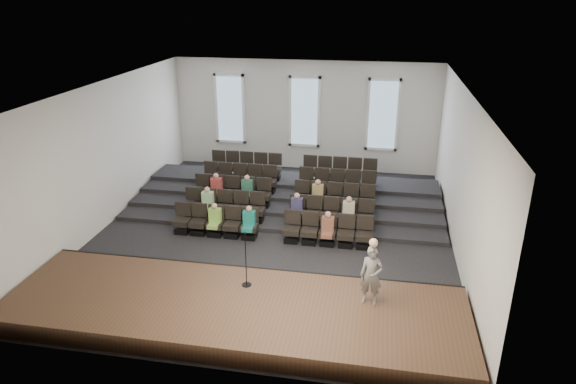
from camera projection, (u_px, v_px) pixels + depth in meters
name	position (u px, v px, depth m)	size (l,w,h in m)	color
ground	(274.00, 232.00, 17.87)	(14.00, 14.00, 0.00)	black
ceiling	(272.00, 88.00, 16.02)	(12.00, 14.00, 0.02)	white
wall_back	(305.00, 116.00, 23.37)	(12.00, 0.04, 5.00)	silver
wall_front	(204.00, 272.00, 10.53)	(12.00, 0.04, 5.00)	silver
wall_left	(105.00, 154.00, 17.94)	(0.04, 14.00, 5.00)	silver
wall_right	(462.00, 175.00, 15.95)	(0.04, 14.00, 5.00)	silver
stage	(234.00, 310.00, 13.12)	(11.80, 3.60, 0.50)	#482C1F
stage_lip	(250.00, 275.00, 14.74)	(11.80, 0.06, 0.52)	black
risers	(290.00, 194.00, 20.70)	(11.80, 4.80, 0.60)	black
seating_rows	(282.00, 198.00, 19.03)	(6.80, 4.70, 1.67)	black
windows	(304.00, 112.00, 23.23)	(8.44, 0.10, 3.24)	white
audience	(269.00, 205.00, 18.03)	(5.45, 2.64, 1.10)	#86B849
speaker	(371.00, 275.00, 12.73)	(0.57, 0.37, 1.55)	slate
mic_stand	(246.00, 270.00, 13.59)	(0.26, 0.26, 1.58)	black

